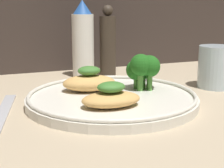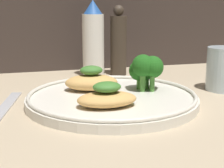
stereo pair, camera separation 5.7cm
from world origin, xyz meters
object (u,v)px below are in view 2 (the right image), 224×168
broccoli_bunch (147,68)px  pepper_grinder (118,43)px  plate (112,98)px  sauce_bottle (93,40)px

broccoli_bunch → pepper_grinder: size_ratio=0.40×
plate → pepper_grinder: (7.82, 22.78, 6.39)cm
broccoli_bunch → pepper_grinder: 20.65cm
sauce_bottle → pepper_grinder: size_ratio=1.07×
sauce_bottle → pepper_grinder: sauce_bottle is taller
sauce_bottle → pepper_grinder: 6.01cm
pepper_grinder → broccoli_bunch: bearing=-92.4°
plate → sauce_bottle: bearing=85.3°
plate → broccoli_bunch: broccoli_bunch is taller
sauce_bottle → broccoli_bunch: bearing=-76.1°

